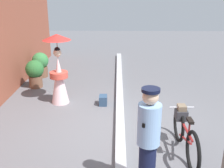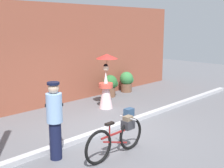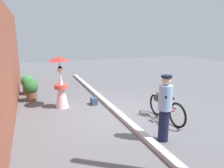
# 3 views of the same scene
# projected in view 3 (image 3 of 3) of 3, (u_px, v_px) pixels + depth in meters

# --- Properties ---
(ground_plane) EXTENTS (30.00, 30.00, 0.00)m
(ground_plane) POSITION_uv_depth(u_px,v_px,m) (118.00, 115.00, 7.00)
(ground_plane) COLOR slate
(sidewalk_curb) EXTENTS (14.00, 0.20, 0.12)m
(sidewalk_curb) POSITION_uv_depth(u_px,v_px,m) (118.00, 113.00, 6.99)
(sidewalk_curb) COLOR #B2B2B7
(sidewalk_curb) RESTS_ON ground_plane
(bicycle_near_officer) EXTENTS (1.79, 0.48, 0.83)m
(bicycle_near_officer) POSITION_uv_depth(u_px,v_px,m) (165.00, 107.00, 6.50)
(bicycle_near_officer) COLOR black
(bicycle_near_officer) RESTS_ON ground_plane
(person_officer) EXTENTS (0.34, 0.34, 1.71)m
(person_officer) POSITION_uv_depth(u_px,v_px,m) (165.00, 107.00, 5.10)
(person_officer) COLOR #141938
(person_officer) RESTS_ON ground_plane
(person_with_parasol) EXTENTS (0.75, 0.75, 1.90)m
(person_with_parasol) POSITION_uv_depth(u_px,v_px,m) (61.00, 83.00, 7.49)
(person_with_parasol) COLOR silver
(person_with_parasol) RESTS_ON ground_plane
(potted_plant_by_door) EXTENTS (0.59, 0.57, 0.89)m
(potted_plant_by_door) POSITION_uv_depth(u_px,v_px,m) (31.00, 89.00, 8.34)
(potted_plant_by_door) COLOR brown
(potted_plant_by_door) RESTS_ON ground_plane
(potted_plant_small) EXTENTS (0.59, 0.57, 0.88)m
(potted_plant_small) POSITION_uv_depth(u_px,v_px,m) (28.00, 84.00, 9.29)
(potted_plant_small) COLOR brown
(potted_plant_small) RESTS_ON ground_plane
(backpack_on_pavement) EXTENTS (0.31, 0.21, 0.26)m
(backpack_on_pavement) POSITION_uv_depth(u_px,v_px,m) (94.00, 101.00, 7.99)
(backpack_on_pavement) COLOR navy
(backpack_on_pavement) RESTS_ON ground_plane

